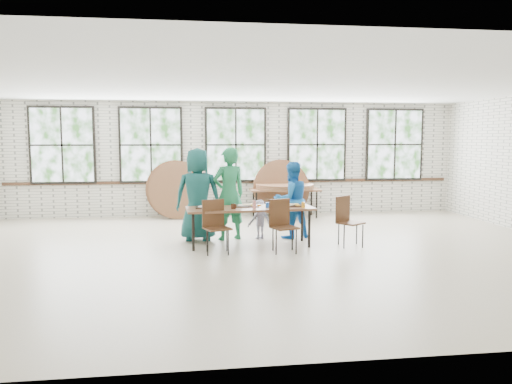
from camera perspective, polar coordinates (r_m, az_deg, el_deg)
room at (r=13.24m, az=-2.33°, el=5.21°), size 12.00×12.00×12.00m
dining_table at (r=9.47m, az=-0.67°, el=-2.07°), size 2.45×0.95×0.74m
chair_near_left at (r=8.97m, az=-4.68°, el=-3.40°), size 0.53×0.52×0.95m
chair_near_right at (r=9.03m, az=2.97°, el=-3.32°), size 0.53×0.52×0.95m
chair_spare at (r=9.66m, az=10.32°, el=-2.79°), size 0.58×0.57×0.95m
adult_teal at (r=10.02m, az=-6.66°, el=-0.29°), size 0.97×0.69×1.86m
adult_green at (r=10.05m, az=-3.12°, el=-0.21°), size 0.79×0.64×1.87m
toddler at (r=10.19m, az=0.40°, el=-3.15°), size 0.59×0.45×0.80m
adult_blue at (r=10.25m, az=4.06°, el=-0.92°), size 0.91×0.80×1.57m
storage_table at (r=12.93m, az=3.31°, el=0.11°), size 1.82×0.81×0.74m
tabletop_clutter at (r=9.46m, az=-0.01°, el=-1.62°), size 2.05×0.62×0.11m
round_tops_stacked at (r=12.92m, az=3.31°, el=0.63°), size 1.50×1.50×0.13m
round_tops_leaning at (r=12.95m, az=-3.02°, el=0.34°), size 4.27×0.43×1.49m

